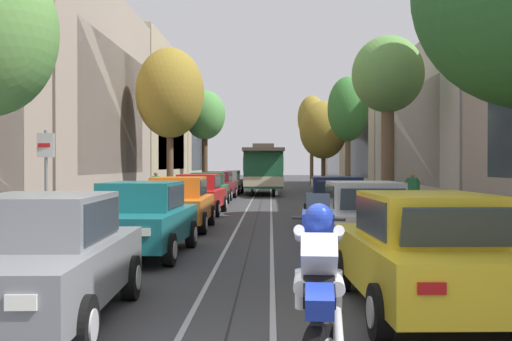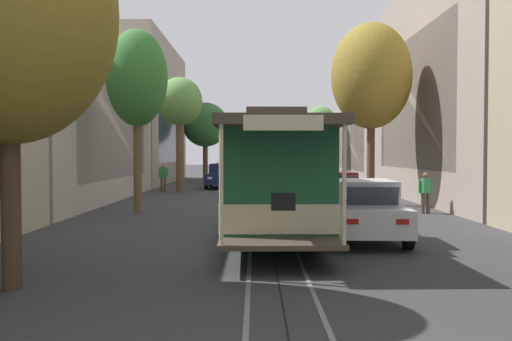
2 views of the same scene
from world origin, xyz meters
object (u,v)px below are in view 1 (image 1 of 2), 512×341
(street_tree_kerb_left_second, at_px, (170,93))
(street_tree_kerb_right_mid, at_px, (348,110))
(parked_car_teal_second_left, at_px, (141,218))
(street_tree_kerb_left_mid, at_px, (205,116))
(cable_car_trolley, at_px, (263,169))
(street_sign_post, at_px, (46,180))
(pedestrian_on_right_pavement, at_px, (156,184))
(parked_car_white_far_left, at_px, (227,182))
(parked_car_yellow_near_right, at_px, (425,252))
(street_tree_kerb_right_fourth, at_px, (323,130))
(parked_car_white_second_right, at_px, (363,217))
(motorcycle_with_rider, at_px, (319,280))
(parked_car_red_fourth_left, at_px, (198,194))
(pedestrian_on_left_pavement, at_px, (412,191))
(street_tree_kerb_right_far, at_px, (312,119))
(parked_car_navy_mid_right, at_px, (336,201))
(fire_hydrant, at_px, (510,276))
(parked_car_orange_mid_left, at_px, (178,203))
(parked_car_green_fifth_left, at_px, (208,189))
(parked_car_grey_near_left, at_px, (40,258))
(parked_car_maroon_sixth_left, at_px, (217,185))
(street_tree_kerb_right_second, at_px, (388,78))

(street_tree_kerb_left_second, xyz_separation_m, street_tree_kerb_right_mid, (9.49, 3.32, -0.56))
(parked_car_teal_second_left, xyz_separation_m, street_tree_kerb_left_mid, (-2.60, 36.84, 5.16))
(cable_car_trolley, relative_size, street_sign_post, 3.46)
(parked_car_teal_second_left, relative_size, pedestrian_on_right_pavement, 2.84)
(parked_car_white_far_left, bearing_deg, street_tree_kerb_left_mid, 105.37)
(parked_car_yellow_near_right, distance_m, street_sign_post, 7.68)
(street_tree_kerb_left_mid, xyz_separation_m, street_tree_kerb_right_fourth, (9.35, -3.88, -1.39))
(parked_car_white_second_right, xyz_separation_m, motorcycle_with_rider, (-1.60, -7.90, 0.07))
(street_tree_kerb_right_fourth, distance_m, cable_car_trolley, 7.70)
(parked_car_red_fourth_left, distance_m, parked_car_white_far_left, 16.71)
(pedestrian_on_left_pavement, bearing_deg, parked_car_white_far_left, 114.63)
(parked_car_white_second_right, relative_size, street_tree_kerb_right_far, 0.51)
(parked_car_navy_mid_right, relative_size, pedestrian_on_right_pavement, 2.85)
(parked_car_yellow_near_right, distance_m, street_tree_kerb_right_fourth, 38.15)
(street_tree_kerb_right_far, bearing_deg, parked_car_white_second_right, -92.41)
(street_tree_kerb_left_mid, xyz_separation_m, street_tree_kerb_right_mid, (9.73, -15.46, -0.92))
(parked_car_red_fourth_left, xyz_separation_m, fire_hydrant, (6.15, -15.68, -0.38))
(parked_car_orange_mid_left, height_order, parked_car_green_fifth_left, same)
(fire_hydrant, bearing_deg, street_tree_kerb_right_far, 89.27)
(parked_car_navy_mid_right, bearing_deg, cable_car_trolley, 96.97)
(pedestrian_on_right_pavement, bearing_deg, parked_car_navy_mid_right, -60.38)
(parked_car_grey_near_left, height_order, street_tree_kerb_right_far, street_tree_kerb_right_far)
(parked_car_white_second_right, height_order, street_tree_kerb_left_second, street_tree_kerb_left_second)
(parked_car_white_far_left, relative_size, street_tree_kerb_right_far, 0.51)
(pedestrian_on_right_pavement, bearing_deg, street_tree_kerb_left_second, -67.93)
(street_tree_kerb_right_far, distance_m, pedestrian_on_left_pavement, 35.99)
(parked_car_white_second_right, distance_m, street_sign_post, 6.77)
(parked_car_green_fifth_left, xyz_separation_m, parked_car_yellow_near_right, (5.07, -21.32, 0.00))
(parked_car_white_second_right, relative_size, pedestrian_on_left_pavement, 2.57)
(pedestrian_on_left_pavement, bearing_deg, parked_car_green_fifth_left, 142.22)
(parked_car_maroon_sixth_left, xyz_separation_m, street_tree_kerb_right_second, (7.38, -11.87, 4.38))
(street_tree_kerb_left_mid, bearing_deg, street_tree_kerb_right_fourth, -22.52)
(parked_car_green_fifth_left, xyz_separation_m, parked_car_navy_mid_right, (5.11, -10.02, 0.00))
(parked_car_maroon_sixth_left, relative_size, parked_car_navy_mid_right, 1.00)
(parked_car_white_far_left, relative_size, street_tree_kerb_left_second, 0.56)
(parked_car_red_fourth_left, bearing_deg, street_sign_post, -97.67)
(parked_car_white_second_right, bearing_deg, street_sign_post, -166.60)
(parked_car_red_fourth_left, bearing_deg, street_tree_kerb_right_mid, 55.05)
(parked_car_orange_mid_left, bearing_deg, motorcycle_with_rider, -75.66)
(parked_car_navy_mid_right, xyz_separation_m, street_tree_kerb_right_second, (2.27, 3.36, 4.38))
(street_tree_kerb_right_mid, xyz_separation_m, street_tree_kerb_right_fourth, (-0.37, 11.58, -0.47))
(street_tree_kerb_left_mid, distance_m, fire_hydrant, 42.70)
(parked_car_white_far_left, height_order, street_tree_kerb_left_mid, street_tree_kerb_left_mid)
(parked_car_maroon_sixth_left, bearing_deg, pedestrian_on_right_pavement, -177.67)
(parked_car_navy_mid_right, relative_size, street_tree_kerb_right_far, 0.51)
(cable_car_trolley, bearing_deg, parked_car_teal_second_left, -94.76)
(street_tree_kerb_left_second, bearing_deg, street_tree_kerb_right_fourth, 58.54)
(street_tree_kerb_right_mid, bearing_deg, street_tree_kerb_right_far, 90.98)
(parked_car_grey_near_left, relative_size, parked_car_red_fourth_left, 1.00)
(parked_car_teal_second_left, xyz_separation_m, street_tree_kerb_right_second, (7.13, 9.70, 4.38))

